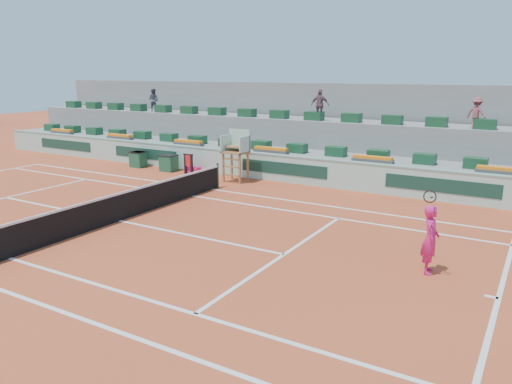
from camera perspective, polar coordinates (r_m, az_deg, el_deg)
ground at (r=17.86m, az=-15.33°, el=-3.21°), size 90.00×90.00×0.00m
seating_tier_lower at (r=26.08m, az=1.60°, el=3.86°), size 36.00×4.00×1.20m
seating_tier_upper at (r=27.37m, az=3.24°, el=5.79°), size 36.00×2.40×2.60m
stadium_back_wall at (r=28.69m, az=4.75°, el=7.93°), size 36.00×0.40×4.40m
player_bag at (r=25.35m, az=-7.26°, el=2.50°), size 0.81×0.36×0.36m
spectator_left at (r=31.98m, az=-11.64°, el=10.27°), size 0.76×0.64×1.40m
spectator_mid at (r=25.63m, az=7.32°, el=9.84°), size 0.97×0.56×1.56m
spectator_right at (r=23.76m, az=23.90°, el=8.25°), size 1.00×0.81×1.34m
court_lines at (r=17.86m, az=-15.33°, el=-3.19°), size 23.89×11.09×0.01m
tennis_net at (r=17.72m, az=-15.44°, el=-1.58°), size 0.10×11.97×1.10m
advertising_hoarding at (r=24.19m, az=-0.89°, el=3.17°), size 36.00×0.34×1.26m
umpire_chair at (r=23.22m, az=-2.24°, el=4.99°), size 1.10×0.90×2.40m
seat_row_lower at (r=25.18m, az=0.61°, el=5.40°), size 32.90×0.60×0.44m
seat_row_upper at (r=26.67m, az=2.68°, el=8.88°), size 32.90×0.60×0.44m
flower_planters at (r=25.30m, az=-3.25°, el=5.22°), size 26.80×0.36×0.28m
drink_cooler_a at (r=26.15m, az=-9.94°, el=3.29°), size 0.82×0.71×0.84m
drink_cooler_b at (r=27.61m, az=-13.32°, el=3.67°), size 0.78×0.68×0.84m
drink_cooler_c at (r=27.54m, az=-13.25°, el=3.65°), size 0.69×0.60×0.84m
towel_rack at (r=25.14m, az=-7.74°, el=3.38°), size 0.58×0.10×1.03m
tennis_player at (r=13.40m, az=19.30°, el=-5.10°), size 0.57×0.93×2.28m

